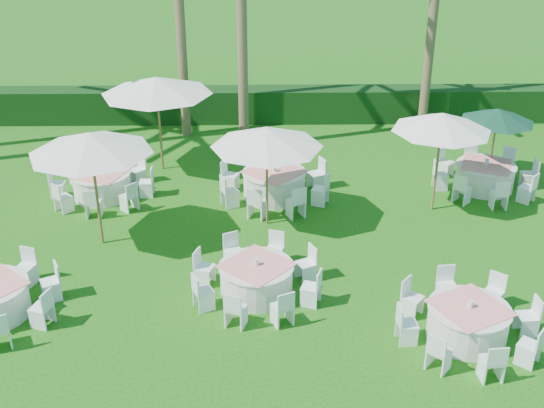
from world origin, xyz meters
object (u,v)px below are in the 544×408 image
at_px(banquet_table_f, 485,176).
at_px(umbrella_a, 90,143).
at_px(banquet_table_b, 256,278).
at_px(umbrella_d, 442,122).
at_px(umbrella_green, 498,115).
at_px(banquet_table_d, 102,184).
at_px(umbrella_b, 267,138).
at_px(umbrella_c, 157,85).
at_px(banquet_table_c, 468,322).
at_px(banquet_table_e, 274,183).

distance_m(banquet_table_f, umbrella_a, 11.08).
distance_m(banquet_table_b, banquet_table_f, 8.44).
relative_size(umbrella_d, umbrella_green, 1.23).
bearing_deg(banquet_table_f, umbrella_d, -143.53).
bearing_deg(umbrella_green, umbrella_a, -161.69).
height_order(banquet_table_d, umbrella_b, umbrella_b).
bearing_deg(umbrella_c, umbrella_b, -48.67).
xyz_separation_m(banquet_table_f, umbrella_d, (-1.79, -1.32, 2.12)).
xyz_separation_m(banquet_table_b, umbrella_a, (-3.84, 2.28, 2.29)).
bearing_deg(umbrella_c, umbrella_d, -20.48).
distance_m(banquet_table_c, umbrella_c, 11.30).
bearing_deg(umbrella_d, umbrella_green, 41.40).
bearing_deg(banquet_table_e, umbrella_c, 149.23).
bearing_deg(umbrella_a, umbrella_green, 18.31).
bearing_deg(banquet_table_b, umbrella_a, 149.36).
xyz_separation_m(banquet_table_c, umbrella_a, (-8.02, 3.90, 2.29)).
xyz_separation_m(umbrella_b, umbrella_d, (4.51, 0.75, 0.12)).
distance_m(banquet_table_b, umbrella_b, 3.82).
relative_size(banquet_table_b, umbrella_b, 0.99).
bearing_deg(umbrella_b, umbrella_d, 9.46).
bearing_deg(umbrella_d, banquet_table_d, 174.11).
distance_m(banquet_table_c, banquet_table_d, 10.77).
relative_size(umbrella_a, umbrella_b, 1.03).
bearing_deg(umbrella_b, banquet_table_b, -94.62).
height_order(banquet_table_d, banquet_table_e, banquet_table_e).
height_order(banquet_table_b, umbrella_a, umbrella_a).
distance_m(umbrella_c, umbrella_d, 8.22).
bearing_deg(umbrella_a, banquet_table_b, -30.64).
distance_m(banquet_table_f, umbrella_d, 3.08).
relative_size(banquet_table_c, banquet_table_d, 0.99).
bearing_deg(umbrella_c, umbrella_a, -101.24).
bearing_deg(umbrella_a, banquet_table_c, -25.92).
bearing_deg(umbrella_green, banquet_table_f, -119.43).
bearing_deg(umbrella_b, umbrella_a, -166.91).
height_order(banquet_table_e, umbrella_c, umbrella_c).
xyz_separation_m(banquet_table_b, umbrella_c, (-2.93, 6.86, 2.27)).
distance_m(banquet_table_e, banquet_table_f, 6.11).
xyz_separation_m(banquet_table_f, umbrella_a, (-10.41, -3.03, 2.27)).
distance_m(banquet_table_e, umbrella_green, 6.65).
bearing_deg(banquet_table_e, banquet_table_b, -95.63).
bearing_deg(umbrella_b, umbrella_green, 21.41).
relative_size(banquet_table_b, umbrella_d, 1.02).
bearing_deg(banquet_table_d, umbrella_d, -5.89).
bearing_deg(umbrella_b, banquet_table_f, 18.23).
bearing_deg(banquet_table_b, banquet_table_c, -21.21).
relative_size(banquet_table_d, umbrella_green, 1.28).
height_order(banquet_table_c, banquet_table_d, banquet_table_d).
relative_size(banquet_table_f, umbrella_a, 1.01).
relative_size(umbrella_a, umbrella_green, 1.30).
xyz_separation_m(banquet_table_b, umbrella_green, (6.85, 5.81, 1.67)).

